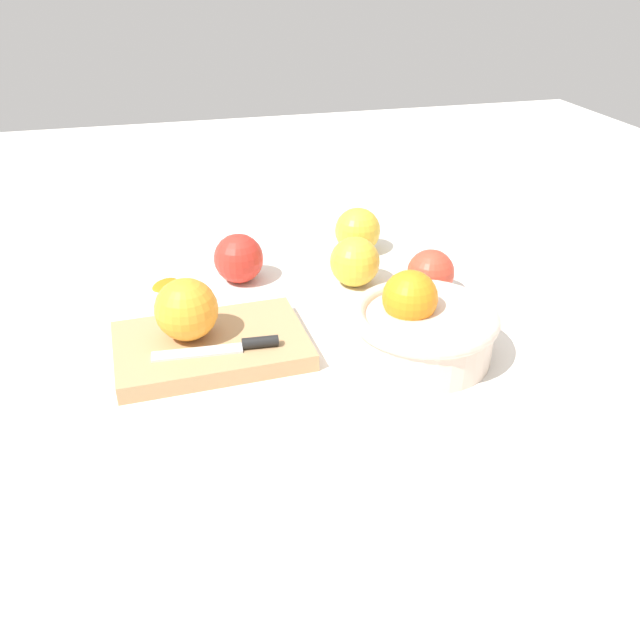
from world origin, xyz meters
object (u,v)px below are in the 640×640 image
object	(u,v)px
cutting_board	(211,346)
apple_front_left_2	(355,262)
bowl	(422,326)
knife	(233,346)
orange_on_board	(186,309)
apple_mid_left	(431,274)
apple_front_left	(358,230)
apple_front_right	(239,258)

from	to	relation	value
cutting_board	apple_front_left_2	size ratio (longest dim) A/B	3.16
bowl	knife	size ratio (longest dim) A/B	1.19
orange_on_board	bowl	bearing A→B (deg)	164.18
bowl	apple_front_left_2	xyz separation A→B (m)	(0.02, -0.21, -0.00)
apple_mid_left	orange_on_board	bearing A→B (deg)	11.02
knife	apple_mid_left	bearing A→B (deg)	-159.66
orange_on_board	knife	distance (m)	0.08
cutting_board	orange_on_board	size ratio (longest dim) A/B	3.02
knife	bowl	bearing A→B (deg)	171.37
apple_mid_left	apple_front_left_2	bearing A→B (deg)	-32.65
cutting_board	apple_front_left_2	bearing A→B (deg)	-148.71
cutting_board	knife	bearing A→B (deg)	125.38
apple_front_left	apple_front_right	world-z (taller)	same
cutting_board	apple_front_right	distance (m)	0.21
orange_on_board	apple_mid_left	xyz separation A→B (m)	(-0.36, -0.07, -0.03)
apple_mid_left	apple_front_left_2	xyz separation A→B (m)	(0.10, -0.06, 0.00)
bowl	orange_on_board	size ratio (longest dim) A/B	2.34
orange_on_board	apple_front_right	size ratio (longest dim) A/B	1.04
orange_on_board	knife	size ratio (longest dim) A/B	0.51
bowl	knife	world-z (taller)	bowl
apple_front_left	cutting_board	bearing A→B (deg)	43.26
cutting_board	orange_on_board	distance (m)	0.06
bowl	cutting_board	world-z (taller)	bowl
bowl	apple_front_left	size ratio (longest dim) A/B	2.43
bowl	apple_front_left	xyz separation A→B (m)	(-0.02, -0.33, -0.00)
cutting_board	apple_front_left	world-z (taller)	apple_front_left
cutting_board	orange_on_board	bearing A→B (deg)	-21.55
bowl	apple_mid_left	size ratio (longest dim) A/B	2.65
orange_on_board	apple_front_right	distance (m)	0.21
bowl	cutting_board	size ratio (longest dim) A/B	0.77
orange_on_board	apple_front_left	world-z (taller)	orange_on_board
bowl	apple_mid_left	bearing A→B (deg)	-117.30
bowl	apple_front_right	distance (m)	0.33
apple_front_right	apple_front_left	bearing A→B (deg)	-163.73
knife	apple_front_left	distance (m)	0.39
bowl	orange_on_board	distance (m)	0.29
cutting_board	knife	distance (m)	0.05
apple_front_right	apple_mid_left	bearing A→B (deg)	155.91
bowl	apple_front_right	world-z (taller)	bowl
cutting_board	apple_mid_left	bearing A→B (deg)	-166.52
cutting_board	bowl	bearing A→B (deg)	164.77
apple_front_right	apple_front_left_2	bearing A→B (deg)	161.53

